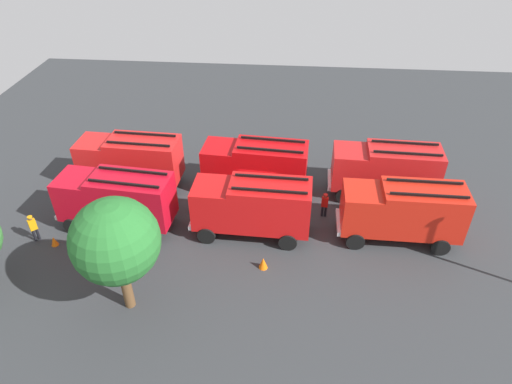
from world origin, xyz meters
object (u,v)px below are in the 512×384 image
Objects in this scene: firefighter_1 at (325,204)px; firefighter_3 at (33,227)px; fire_truck_4 at (252,205)px; fire_truck_5 at (116,198)px; firefighter_0 at (193,200)px; firefighter_2 at (113,151)px; fire_truck_1 at (256,165)px; fire_truck_2 at (130,159)px; fire_truck_3 at (403,210)px; traffic_cone_2 at (54,241)px; tree_0 at (116,241)px; fire_truck_0 at (386,168)px; traffic_cone_0 at (263,263)px; traffic_cone_1 at (260,168)px.

firefighter_1 is 0.96× the size of firefighter_3.
fire_truck_4 is 8.37m from fire_truck_5.
firefighter_0 is 9.68m from firefighter_3.
firefighter_2 is 0.97× the size of firefighter_3.
fire_truck_1 and fire_truck_2 have the same top height.
fire_truck_2 and fire_truck_4 have the same top height.
firefighter_2 is (20.29, -7.19, -1.17)m from fire_truck_3.
traffic_cone_2 is at bearing 12.30° from fire_truck_4.
tree_0 is at bearing 75.85° from firefighter_0.
fire_truck_0 is 1.00× the size of fire_truck_4.
traffic_cone_0 is (-1.08, 7.52, -1.79)m from fire_truck_1.
fire_truck_0 is at bearing 132.53° from firefighter_1.
fire_truck_4 is 12.14m from traffic_cone_2.
fire_truck_2 is 5.67m from firefighter_0.
firefighter_1 is (-8.57, -0.22, 0.08)m from firefighter_0.
fire_truck_1 is at bearing -107.95° from firefighter_3.
fire_truck_5 reaches higher than traffic_cone_2.
fire_truck_4 is 4.52× the size of firefighter_0.
tree_0 is at bearing 39.79° from fire_truck_0.
traffic_cone_1 is (-8.27, -6.95, -1.83)m from fire_truck_5.
firefighter_0 is 9.23m from firefighter_2.
fire_truck_5 is at bearing -147.69° from traffic_cone_2.
fire_truck_3 is at bearing -173.32° from traffic_cone_2.
fire_truck_2 is at bearing -92.06° from firefighter_1.
traffic_cone_2 is (3.44, 2.17, -1.84)m from fire_truck_5.
fire_truck_2 is at bearing 4.26° from fire_truck_1.
fire_truck_0 is 5.05m from firefighter_1.
firefighter_2 is 0.27× the size of tree_0.
fire_truck_3 is at bearing -173.92° from fire_truck_5.
traffic_cone_2 is at bearing -34.56° from tree_0.
fire_truck_2 is (17.46, 0.27, 0.00)m from fire_truck_0.
firefighter_1 is 16.82m from traffic_cone_2.
fire_truck_1 reaches higher than traffic_cone_2.
fire_truck_5 reaches higher than firefighter_3.
fire_truck_0 is at bearing 165.99° from traffic_cone_1.
fire_truck_5 is 13.05m from firefighter_1.
firefighter_2 is at bearing -39.70° from firefighter_0.
fire_truck_3 is at bearing 76.29° from firefighter_1.
fire_truck_0 is 4.03× the size of firefighter_3.
traffic_cone_2 is (12.67, -0.83, -0.06)m from traffic_cone_0.
traffic_cone_1 is (-0.11, -2.43, -1.83)m from fire_truck_1.
firefighter_1 is 0.27× the size of tree_0.
fire_truck_4 is 3.57m from traffic_cone_0.
fire_truck_1 is 1.00× the size of fire_truck_5.
firefighter_3 is (1.67, 9.25, 0.04)m from firefighter_2.
fire_truck_4 is at bearing -175.00° from fire_truck_5.
tree_0 reaches higher than fire_truck_2.
fire_truck_4 is at bearing 2.79° from fire_truck_3.
fire_truck_5 is (-0.55, 4.53, 0.00)m from fire_truck_2.
firefighter_0 is at bearing -112.15° from firefighter_3.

